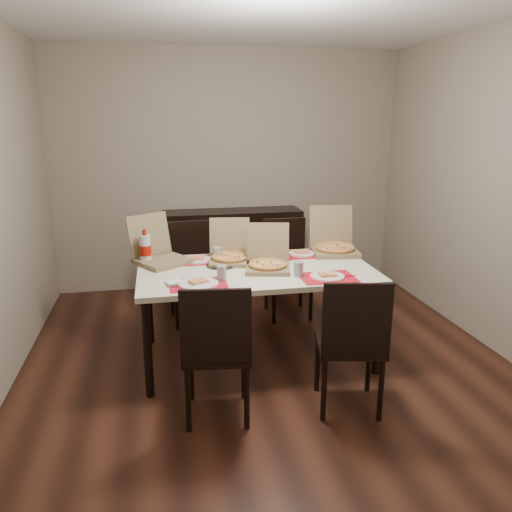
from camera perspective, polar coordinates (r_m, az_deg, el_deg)
name	(u,v)px	position (r m, az deg, el deg)	size (l,w,h in m)	color
ground	(267,363)	(4.07, 1.27, -12.09)	(3.80, 4.00, 0.02)	#3F1F13
room_walls	(256,136)	(4.03, 0.05, 13.52)	(3.84, 4.02, 2.62)	gray
sideboard	(233,251)	(5.54, -2.68, 0.62)	(1.50, 0.40, 0.90)	black
dining_table	(256,277)	(3.88, 0.00, -2.37)	(1.80, 1.00, 0.75)	beige
chair_near_left	(216,347)	(3.14, -4.54, -10.33)	(0.47, 0.47, 0.93)	black
chair_near_right	(352,340)	(3.28, 10.88, -9.38)	(0.50, 0.50, 0.93)	black
chair_far_left	(191,267)	(4.76, -7.45, -1.24)	(0.45, 0.45, 0.93)	black
chair_far_right	(287,263)	(4.87, 3.51, -0.77)	(0.42, 0.42, 0.93)	black
setting_near_left	(201,281)	(3.52, -6.26, -2.85)	(0.44, 0.30, 0.11)	red
setting_near_right	(320,274)	(3.67, 7.27, -2.10)	(0.46, 0.30, 0.11)	red
setting_far_left	(200,258)	(4.09, -6.44, -0.24)	(0.46, 0.30, 0.11)	red
setting_far_right	(296,253)	(4.22, 4.59, 0.35)	(0.51, 0.30, 0.11)	red
napkin_loose	(274,268)	(3.84, 2.11, -1.41)	(0.12, 0.11, 0.02)	white
pizza_box_center	(268,262)	(3.83, 1.36, -0.71)	(0.40, 0.43, 0.33)	olive
pizza_box_right	(334,246)	(4.35, 8.90, 1.15)	(0.43, 0.47, 0.38)	olive
pizza_box_left	(160,255)	(4.08, -10.93, 0.11)	(0.53, 0.55, 0.37)	olive
pizza_box_extra	(230,255)	(4.03, -3.00, 0.11)	(0.38, 0.41, 0.33)	olive
faina_plate	(221,264)	(3.93, -3.99, -0.95)	(0.24, 0.24, 0.03)	black
dip_bowl	(268,259)	(4.05, 1.36, -0.39)	(0.13, 0.13, 0.03)	white
soda_bottle	(145,249)	(4.04, -12.53, 0.74)	(0.09, 0.09, 0.28)	silver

